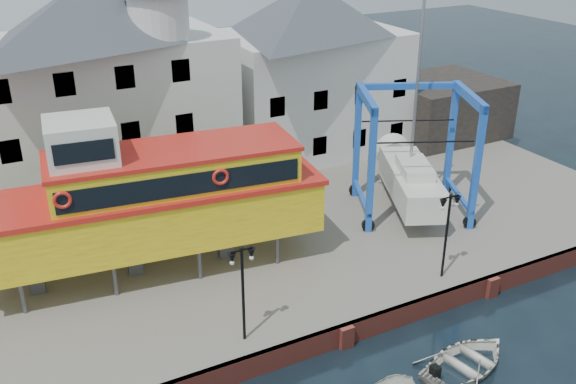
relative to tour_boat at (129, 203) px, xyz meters
name	(u,v)px	position (x,y,z in m)	size (l,w,h in m)	color
ground	(345,346)	(6.43, -8.05, -4.62)	(140.00, 140.00, 0.00)	black
hardstanding	(238,227)	(6.43, 2.95, -4.12)	(44.00, 22.00, 1.00)	slate
quay_wall	(344,335)	(6.43, -7.94, -4.12)	(44.00, 0.47, 1.00)	brown
building_white_main	(103,84)	(1.56, 10.35, 2.72)	(14.00, 8.30, 14.00)	silver
building_white_right	(310,68)	(15.43, 10.95, 1.97)	(12.00, 8.00, 11.20)	silver
shed_dark	(441,107)	(25.43, 8.95, -1.62)	(8.00, 7.00, 4.00)	black
lamp_post_left	(242,270)	(2.43, -6.85, -0.45)	(1.12, 0.32, 4.20)	black
lamp_post_right	(449,215)	(12.43, -6.85, -0.45)	(1.12, 0.32, 4.20)	black
tour_boat	(129,203)	(0.00, 0.00, 0.00)	(18.02, 6.23, 7.68)	#59595E
travel_lift	(408,169)	(15.61, 0.09, -1.44)	(7.49, 8.79, 13.06)	blue
motorboat_b	(466,369)	(9.89, -11.48, -4.62)	(3.09, 4.33, 0.90)	silver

